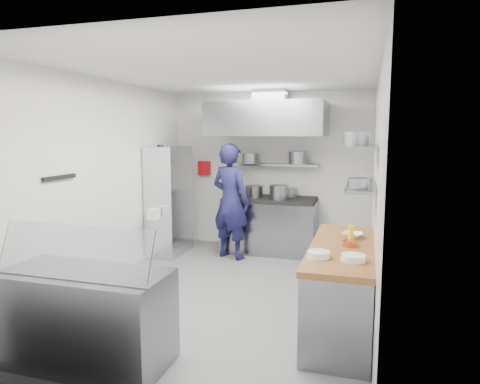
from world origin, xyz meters
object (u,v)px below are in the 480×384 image
(gas_range, at_px, (270,226))
(wire_rack, at_px, (169,201))
(display_case, at_px, (86,318))
(chef, at_px, (231,201))

(gas_range, height_order, wire_rack, wire_rack)
(display_case, bearing_deg, chef, 86.36)
(chef, height_order, display_case, chef)
(wire_rack, bearing_deg, gas_range, 20.18)
(chef, xyz_separation_m, wire_rack, (-1.09, -0.05, -0.03))
(gas_range, bearing_deg, chef, -134.50)
(wire_rack, height_order, display_case, wire_rack)
(chef, distance_m, wire_rack, 1.09)
(chef, distance_m, display_case, 3.59)
(gas_range, relative_size, chef, 0.84)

